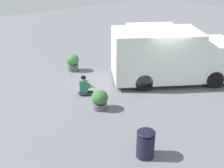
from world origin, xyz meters
TOP-DOWN VIEW (x-y plane):
  - ground_plane at (0.00, 0.00)m, footprint 40.00×40.00m
  - food_truck at (0.38, 0.13)m, footprint 5.90×4.84m
  - person_customer at (-3.65, 1.11)m, footprint 0.73×0.71m
  - planter_flowering_near at (-2.75, 3.79)m, footprint 0.65×0.65m
  - planter_flowering_far at (-3.79, -0.30)m, footprint 0.65×0.65m
  - trash_bin at (-4.23, -3.44)m, footprint 0.55×0.55m

SIDE VIEW (x-z plane):
  - ground_plane at x=0.00m, z-range 0.00..0.00m
  - person_customer at x=-3.65m, z-range -0.10..0.79m
  - planter_flowering_far at x=-3.79m, z-range 0.02..0.80m
  - trash_bin at x=-4.23m, z-range 0.01..0.90m
  - planter_flowering_near at x=-2.75m, z-range 0.04..0.92m
  - food_truck at x=0.38m, z-range -0.06..2.38m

